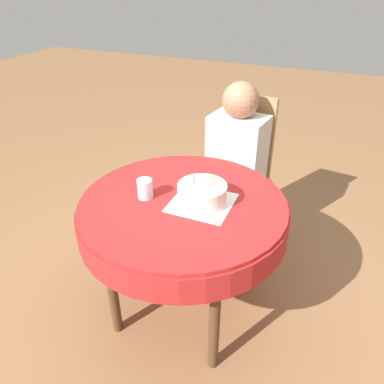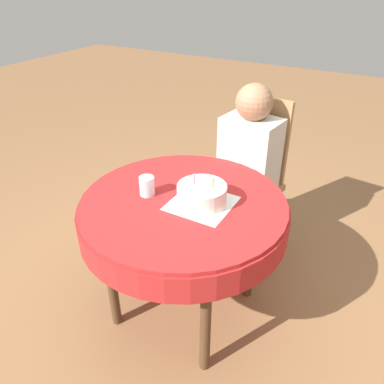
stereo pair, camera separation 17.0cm
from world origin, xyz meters
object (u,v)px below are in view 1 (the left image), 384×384
person (235,154)px  drinking_glass (145,189)px  chair (240,170)px  birthday_cake (202,194)px

person → drinking_glass: person is taller
chair → birthday_cake: chair is taller
person → drinking_glass: (-0.23, -0.71, 0.09)m
person → drinking_glass: 0.75m
birthday_cake → person: bearing=93.2°
birthday_cake → drinking_glass: birthday_cake is taller
birthday_cake → drinking_glass: bearing=-167.8°
person → drinking_glass: size_ratio=11.93×
birthday_cake → drinking_glass: size_ratio=2.44×
person → birthday_cake: (0.04, -0.65, 0.09)m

